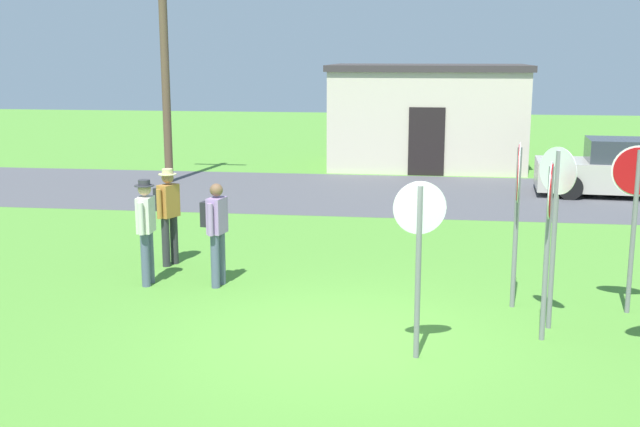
% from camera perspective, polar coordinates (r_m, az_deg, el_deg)
% --- Properties ---
extents(ground_plane, '(80.00, 80.00, 0.00)m').
position_cam_1_polar(ground_plane, '(10.64, 1.57, -8.96)').
color(ground_plane, '#518E33').
extents(street_asphalt, '(60.00, 6.40, 0.01)m').
position_cam_1_polar(street_asphalt, '(21.33, 4.90, 1.45)').
color(street_asphalt, '#4C4C51').
rests_on(street_asphalt, ground).
extents(building_background, '(6.38, 4.35, 3.35)m').
position_cam_1_polar(building_background, '(26.50, 7.77, 7.02)').
color(building_background, beige).
rests_on(building_background, ground).
extents(utility_pole, '(1.80, 0.24, 7.40)m').
position_cam_1_polar(utility_pole, '(23.35, -11.20, 11.70)').
color(utility_pole, brown).
rests_on(utility_pole, ground).
extents(parked_car_on_street, '(4.42, 2.25, 1.51)m').
position_cam_1_polar(parked_car_on_street, '(22.35, 21.05, 2.96)').
color(parked_car_on_street, '#B7B2A3').
rests_on(parked_car_on_street, ground).
extents(stop_sign_far_back, '(0.64, 0.15, 2.23)m').
position_cam_1_polar(stop_sign_far_back, '(9.62, 7.16, -2.00)').
color(stop_sign_far_back, slate).
rests_on(stop_sign_far_back, ground).
extents(stop_sign_rear_right, '(0.41, 0.50, 2.51)m').
position_cam_1_polar(stop_sign_rear_right, '(11.02, 16.67, 0.28)').
color(stop_sign_rear_right, slate).
rests_on(stop_sign_rear_right, ground).
extents(stop_sign_center_cluster, '(0.16, 0.73, 2.38)m').
position_cam_1_polar(stop_sign_center_cluster, '(10.54, 16.22, -0.46)').
color(stop_sign_center_cluster, slate).
rests_on(stop_sign_center_cluster, ground).
extents(stop_sign_rear_left, '(0.11, 0.87, 2.47)m').
position_cam_1_polar(stop_sign_rear_left, '(11.81, 14.09, 1.37)').
color(stop_sign_rear_left, slate).
rests_on(stop_sign_rear_left, ground).
extents(stop_sign_tallest, '(0.71, 0.18, 2.46)m').
position_cam_1_polar(stop_sign_tallest, '(12.05, 21.88, 0.87)').
color(stop_sign_tallest, slate).
rests_on(stop_sign_tallest, ground).
extents(person_with_sunhat, '(0.44, 0.53, 1.74)m').
position_cam_1_polar(person_with_sunhat, '(14.18, -10.94, 0.28)').
color(person_with_sunhat, '#2D2D33').
rests_on(person_with_sunhat, ground).
extents(person_holding_notes, '(0.40, 0.56, 1.69)m').
position_cam_1_polar(person_holding_notes, '(12.78, -7.53, -0.96)').
color(person_holding_notes, '#4C5670').
rests_on(person_holding_notes, ground).
extents(person_on_left, '(0.32, 0.57, 1.74)m').
position_cam_1_polar(person_on_left, '(13.04, -12.47, -0.87)').
color(person_on_left, '#4C5670').
rests_on(person_on_left, ground).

